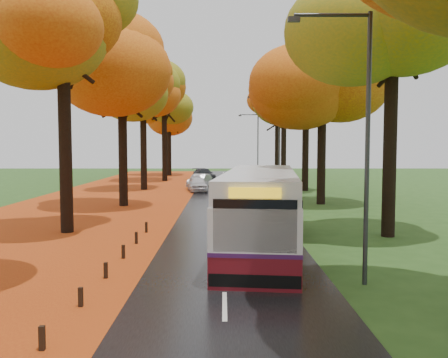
{
  "coord_description": "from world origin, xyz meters",
  "views": [
    {
      "loc": [
        -0.04,
        -5.91,
        4.15
      ],
      "look_at": [
        0.0,
        16.03,
        2.6
      ],
      "focal_mm": 38.0,
      "sensor_mm": 36.0,
      "label": 1
    }
  ],
  "objects_px": {
    "streetlamp_far": "(256,141)",
    "car_silver": "(200,181)",
    "streetlamp_mid": "(276,138)",
    "car_white": "(197,184)",
    "bus": "(261,208)",
    "car_dark": "(204,174)",
    "streetlamp_near": "(359,126)"
  },
  "relations": [
    {
      "from": "bus",
      "to": "streetlamp_mid",
      "type": "bearing_deg",
      "value": 87.92
    },
    {
      "from": "streetlamp_far",
      "to": "bus",
      "type": "relative_size",
      "value": 0.67
    },
    {
      "from": "car_white",
      "to": "car_silver",
      "type": "bearing_deg",
      "value": 81.08
    },
    {
      "from": "streetlamp_far",
      "to": "car_white",
      "type": "bearing_deg",
      "value": -112.05
    },
    {
      "from": "streetlamp_far",
      "to": "car_dark",
      "type": "distance_m",
      "value": 7.66
    },
    {
      "from": "bus",
      "to": "car_white",
      "type": "xyz_separation_m",
      "value": [
        -3.82,
        23.47,
        -0.95
      ]
    },
    {
      "from": "streetlamp_mid",
      "to": "car_white",
      "type": "relative_size",
      "value": 2.04
    },
    {
      "from": "car_silver",
      "to": "car_dark",
      "type": "distance_m",
      "value": 9.85
    },
    {
      "from": "streetlamp_mid",
      "to": "streetlamp_far",
      "type": "distance_m",
      "value": 22.0
    },
    {
      "from": "streetlamp_mid",
      "to": "streetlamp_far",
      "type": "relative_size",
      "value": 1.0
    },
    {
      "from": "car_white",
      "to": "car_dark",
      "type": "xyz_separation_m",
      "value": [
        0.0,
        13.79,
        0.02
      ]
    },
    {
      "from": "streetlamp_mid",
      "to": "car_white",
      "type": "xyz_separation_m",
      "value": [
        -6.3,
        6.45,
        -4.01
      ]
    },
    {
      "from": "streetlamp_far",
      "to": "car_silver",
      "type": "relative_size",
      "value": 2.0
    },
    {
      "from": "streetlamp_near",
      "to": "car_dark",
      "type": "distance_m",
      "value": 42.9
    },
    {
      "from": "car_dark",
      "to": "streetlamp_mid",
      "type": "bearing_deg",
      "value": -90.39
    },
    {
      "from": "bus",
      "to": "streetlamp_far",
      "type": "bearing_deg",
      "value": 92.56
    },
    {
      "from": "car_white",
      "to": "streetlamp_mid",
      "type": "bearing_deg",
      "value": -54.62
    },
    {
      "from": "car_dark",
      "to": "streetlamp_near",
      "type": "bearing_deg",
      "value": -99.19
    },
    {
      "from": "streetlamp_near",
      "to": "car_white",
      "type": "bearing_deg",
      "value": 102.48
    },
    {
      "from": "bus",
      "to": "car_white",
      "type": "bearing_deg",
      "value": 105.44
    },
    {
      "from": "streetlamp_near",
      "to": "streetlamp_far",
      "type": "height_order",
      "value": "same"
    },
    {
      "from": "car_silver",
      "to": "car_dark",
      "type": "height_order",
      "value": "car_dark"
    },
    {
      "from": "streetlamp_mid",
      "to": "bus",
      "type": "relative_size",
      "value": 0.67
    },
    {
      "from": "streetlamp_mid",
      "to": "bus",
      "type": "xyz_separation_m",
      "value": [
        -2.47,
        -17.02,
        -3.05
      ]
    },
    {
      "from": "streetlamp_mid",
      "to": "car_silver",
      "type": "height_order",
      "value": "streetlamp_mid"
    },
    {
      "from": "streetlamp_near",
      "to": "car_silver",
      "type": "xyz_separation_m",
      "value": [
        -6.3,
        32.39,
        -4.01
      ]
    },
    {
      "from": "streetlamp_mid",
      "to": "car_dark",
      "type": "height_order",
      "value": "streetlamp_mid"
    },
    {
      "from": "streetlamp_near",
      "to": "car_silver",
      "type": "bearing_deg",
      "value": 101.0
    },
    {
      "from": "bus",
      "to": "car_dark",
      "type": "xyz_separation_m",
      "value": [
        -3.82,
        37.27,
        -0.93
      ]
    },
    {
      "from": "streetlamp_near",
      "to": "streetlamp_mid",
      "type": "xyz_separation_m",
      "value": [
        0.0,
        22.0,
        0.0
      ]
    },
    {
      "from": "streetlamp_near",
      "to": "car_white",
      "type": "xyz_separation_m",
      "value": [
        -6.3,
        28.45,
        -4.01
      ]
    },
    {
      "from": "car_silver",
      "to": "car_dark",
      "type": "relative_size",
      "value": 0.84
    }
  ]
}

